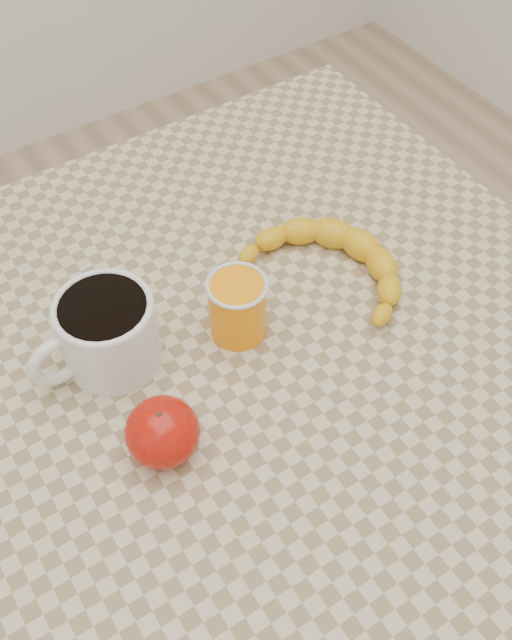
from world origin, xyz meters
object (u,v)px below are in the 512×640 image
apple (162,432)px  banana (332,264)px  orange_juice_glass (238,307)px  table (256,373)px  coffee_mug (105,331)px

apple → banana: bearing=19.7°
apple → orange_juice_glass: bearing=32.3°
banana → table: bearing=175.1°
table → orange_juice_glass: orange_juice_glass is taller
orange_juice_glass → banana: bearing=4.4°
banana → orange_juice_glass: bearing=168.9°
orange_juice_glass → apple: 0.17m
coffee_mug → apple: bearing=-91.7°
orange_juice_glass → banana: orange_juice_glass is taller
table → apple: apple is taller
table → orange_juice_glass: bearing=142.3°
table → orange_juice_glass: 0.13m
coffee_mug → banana: 0.28m
table → apple: bearing=-153.9°
table → coffee_mug: size_ratio=5.26×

